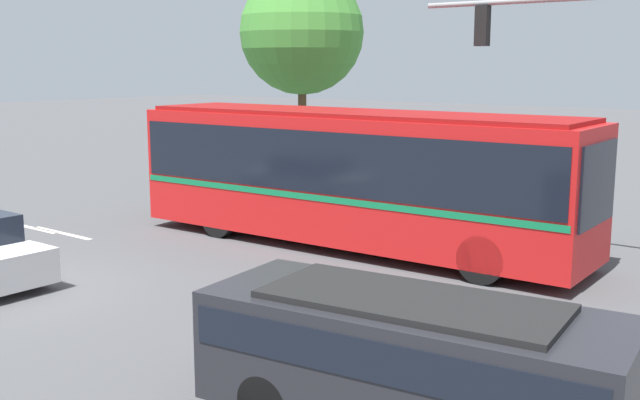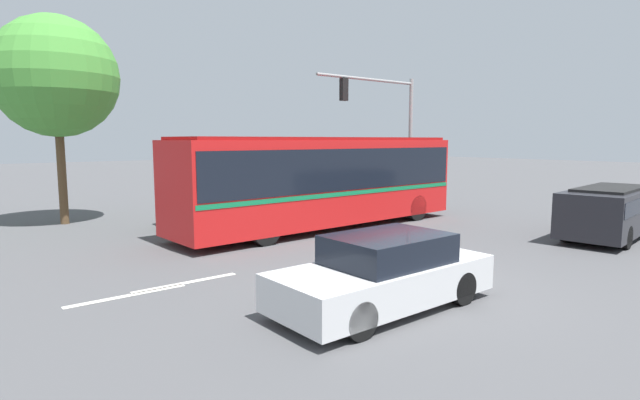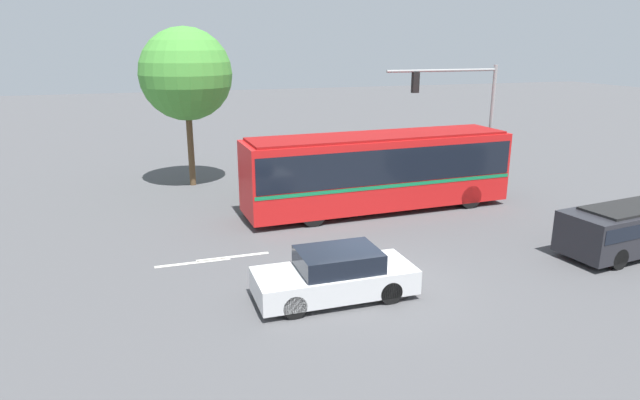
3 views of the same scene
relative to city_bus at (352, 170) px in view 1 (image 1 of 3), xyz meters
The scene contains 8 objects.
ground_plane 7.85m from the city_bus, 115.24° to the right, with size 140.00×140.00×0.00m, color #4C4C4F.
city_bus is the anchor object (origin of this frame).
suv_left_lane 9.40m from the city_bus, 50.16° to the right, with size 5.18×2.47×1.65m.
traffic_light_pole 5.76m from the city_bus, 18.05° to the left, with size 5.59×0.24×5.89m.
flowering_hedge 3.68m from the city_bus, 103.10° to the left, with size 7.46×1.32×1.57m.
street_tree_left 10.42m from the city_bus, 136.33° to the left, with size 4.38×4.38×7.62m.
lane_stripe_near 7.79m from the city_bus, 152.85° to the right, with size 2.40×0.16×0.01m, color silver.
lane_stripe_mid 9.00m from the city_bus, 156.06° to the right, with size 2.40×0.16×0.01m, color silver.
Camera 1 is at (13.63, -7.59, 4.30)m, focal length 42.79 mm.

